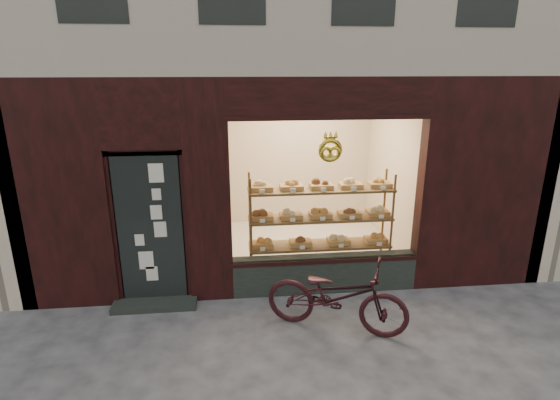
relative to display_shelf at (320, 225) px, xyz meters
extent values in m
plane|color=#3A3A3E|center=(-0.45, -2.55, -0.89)|extent=(90.00, 90.00, 0.00)
cube|color=black|center=(0.00, -0.42, -0.61)|extent=(2.70, 0.25, 0.55)
cube|color=black|center=(-2.45, -0.49, 0.21)|extent=(0.90, 0.04, 2.15)
cube|color=black|center=(-2.45, -0.65, -0.85)|extent=(1.15, 0.35, 0.08)
torus|color=yellow|center=(0.00, -0.53, 1.26)|extent=(0.33, 0.07, 0.33)
cube|color=brown|center=(0.00, 0.00, -0.84)|extent=(2.20, 0.45, 0.04)
cube|color=brown|center=(0.00, 0.00, -0.34)|extent=(2.20, 0.45, 0.03)
cube|color=brown|center=(0.00, 0.00, 0.11)|extent=(2.20, 0.45, 0.04)
cube|color=brown|center=(0.00, 0.00, 0.56)|extent=(2.20, 0.45, 0.04)
cylinder|color=brown|center=(-1.07, -0.19, -0.04)|extent=(0.04, 0.04, 1.70)
cylinder|color=brown|center=(1.07, -0.19, -0.04)|extent=(0.04, 0.04, 1.70)
cylinder|color=brown|center=(-1.07, 0.20, -0.04)|extent=(0.04, 0.04, 1.70)
cylinder|color=brown|center=(1.07, 0.20, -0.04)|extent=(0.04, 0.04, 1.70)
cube|color=#B2743A|center=(-0.90, 0.00, -0.28)|extent=(0.34, 0.24, 0.07)
sphere|color=#C88825|center=(-0.90, 0.00, -0.20)|extent=(0.11, 0.11, 0.11)
cube|color=white|center=(-0.90, -0.18, -0.28)|extent=(0.07, 0.01, 0.05)
cube|color=#B2743A|center=(-0.30, 0.00, -0.28)|extent=(0.34, 0.24, 0.07)
sphere|color=#513022|center=(-0.30, 0.00, -0.20)|extent=(0.11, 0.11, 0.11)
cube|color=white|center=(-0.30, -0.18, -0.28)|extent=(0.08, 0.01, 0.05)
cube|color=#B2743A|center=(0.30, 0.00, -0.28)|extent=(0.34, 0.24, 0.07)
sphere|color=tan|center=(0.30, 0.00, -0.20)|extent=(0.11, 0.11, 0.11)
cube|color=white|center=(0.30, -0.18, -0.28)|extent=(0.07, 0.01, 0.05)
cube|color=#B2743A|center=(0.90, 0.00, -0.28)|extent=(0.34, 0.24, 0.07)
sphere|color=#C88825|center=(0.90, 0.00, -0.20)|extent=(0.11, 0.11, 0.11)
cube|color=white|center=(0.90, -0.18, -0.28)|extent=(0.08, 0.01, 0.05)
cube|color=#B2743A|center=(-0.90, 0.00, 0.17)|extent=(0.34, 0.24, 0.07)
sphere|color=#513022|center=(-0.90, 0.00, 0.25)|extent=(0.11, 0.11, 0.11)
cube|color=white|center=(-0.90, -0.18, 0.17)|extent=(0.07, 0.01, 0.06)
cube|color=#B2743A|center=(-0.45, 0.00, 0.17)|extent=(0.34, 0.24, 0.07)
sphere|color=tan|center=(-0.45, 0.00, 0.25)|extent=(0.11, 0.11, 0.11)
cube|color=white|center=(-0.45, -0.18, 0.17)|extent=(0.07, 0.01, 0.06)
cube|color=#B2743A|center=(0.00, 0.00, 0.17)|extent=(0.34, 0.24, 0.07)
sphere|color=#C88825|center=(0.00, 0.00, 0.25)|extent=(0.11, 0.11, 0.11)
cube|color=white|center=(0.00, -0.18, 0.17)|extent=(0.07, 0.01, 0.06)
cube|color=#B2743A|center=(0.45, 0.00, 0.17)|extent=(0.34, 0.24, 0.07)
sphere|color=#513022|center=(0.45, 0.00, 0.25)|extent=(0.11, 0.11, 0.11)
cube|color=white|center=(0.45, -0.18, 0.17)|extent=(0.07, 0.01, 0.06)
cube|color=#B2743A|center=(0.90, 0.00, 0.17)|extent=(0.34, 0.24, 0.07)
sphere|color=tan|center=(0.90, 0.00, 0.25)|extent=(0.11, 0.11, 0.11)
cube|color=white|center=(0.90, -0.18, 0.17)|extent=(0.08, 0.01, 0.06)
cube|color=#B2743A|center=(-0.90, 0.00, 0.62)|extent=(0.34, 0.24, 0.07)
sphere|color=tan|center=(-0.90, 0.00, 0.70)|extent=(0.11, 0.11, 0.11)
cube|color=white|center=(-0.90, -0.18, 0.62)|extent=(0.07, 0.01, 0.06)
cube|color=#B2743A|center=(-0.45, 0.00, 0.62)|extent=(0.34, 0.24, 0.07)
sphere|color=#C88825|center=(-0.45, 0.00, 0.70)|extent=(0.11, 0.11, 0.11)
cube|color=white|center=(-0.45, -0.18, 0.62)|extent=(0.07, 0.01, 0.06)
cube|color=#B2743A|center=(0.00, 0.00, 0.62)|extent=(0.34, 0.24, 0.07)
sphere|color=#513022|center=(0.00, 0.00, 0.70)|extent=(0.11, 0.11, 0.11)
cube|color=white|center=(0.00, -0.18, 0.62)|extent=(0.07, 0.01, 0.06)
cube|color=#B2743A|center=(0.45, 0.00, 0.62)|extent=(0.34, 0.24, 0.07)
sphere|color=tan|center=(0.45, 0.00, 0.70)|extent=(0.11, 0.11, 0.11)
cube|color=white|center=(0.45, -0.18, 0.62)|extent=(0.07, 0.01, 0.06)
cube|color=#B2743A|center=(0.90, 0.00, 0.62)|extent=(0.34, 0.24, 0.07)
sphere|color=#C88825|center=(0.90, 0.00, 0.70)|extent=(0.11, 0.11, 0.11)
cube|color=white|center=(0.90, -0.18, 0.62)|extent=(0.08, 0.01, 0.06)
imported|color=black|center=(-0.06, -1.43, -0.41)|extent=(1.89, 1.27, 0.94)
camera|label=1|loc=(-1.28, -6.20, 2.36)|focal=28.00mm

